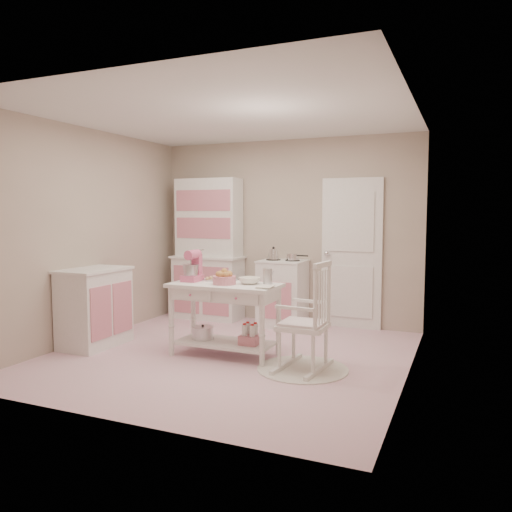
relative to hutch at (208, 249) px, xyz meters
The scene contains 14 objects.
room_shell 2.11m from the hutch, 55.37° to the right, with size 3.84×3.84×2.62m.
door 2.11m from the hutch, ahead, with size 0.82×0.05×2.04m, color white.
hutch is the anchor object (origin of this frame).
stove 1.33m from the hutch, ahead, with size 0.62×0.57×0.92m, color white.
base_cabinet 2.05m from the hutch, 104.21° to the right, with size 0.54×0.84×0.92m, color white.
lace_rug 2.93m from the hutch, 41.45° to the right, with size 0.92×0.92×0.01m, color white.
rocking_chair 2.78m from the hutch, 41.45° to the right, with size 0.48×0.72×1.10m, color white.
work_table 2.10m from the hutch, 56.32° to the right, with size 1.20×0.60×0.80m, color white.
stand_mixer 1.78m from the hutch, 67.27° to the right, with size 0.20×0.28×0.34m, color #DF5E8A.
cookie_tray 1.78m from the hutch, 57.14° to the right, with size 0.34×0.24×0.02m, color silver.
bread_basket 2.06m from the hutch, 56.63° to the right, with size 0.25×0.25×0.09m, color #D57A8C.
mixing_bowl 2.10m from the hutch, 49.17° to the right, with size 0.23×0.23×0.07m, color white.
metal_pitcher 2.16m from the hutch, 44.16° to the right, with size 0.10×0.10×0.17m, color silver.
recipe_book 2.38m from the hutch, 48.86° to the right, with size 0.15×0.21×0.02m, color white.
Camera 1 is at (2.38, -4.84, 1.58)m, focal length 35.00 mm.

